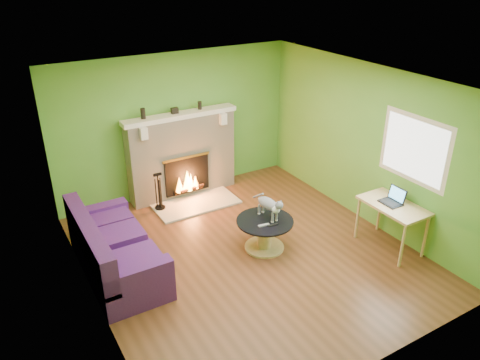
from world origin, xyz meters
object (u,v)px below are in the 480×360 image
(sofa, at_px, (113,251))
(coffee_table, at_px, (265,232))
(cat, at_px, (268,206))
(desk, at_px, (393,210))

(sofa, bearing_deg, coffee_table, -14.83)
(sofa, xyz_separation_m, cat, (2.23, -0.52, 0.34))
(desk, bearing_deg, coffee_table, 150.28)
(coffee_table, relative_size, cat, 1.39)
(coffee_table, bearing_deg, sofa, 165.17)
(cat, bearing_deg, coffee_table, -155.13)
(coffee_table, bearing_deg, cat, 32.01)
(sofa, bearing_deg, cat, -13.11)
(coffee_table, xyz_separation_m, desk, (1.65, -0.94, 0.37))
(sofa, relative_size, coffee_table, 2.31)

